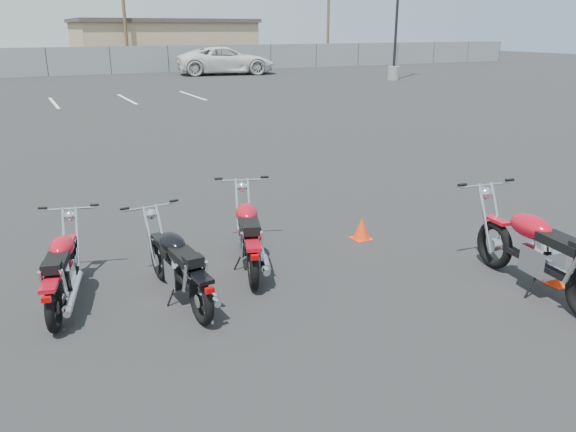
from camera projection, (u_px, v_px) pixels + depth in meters
name	position (u px, v px, depth m)	size (l,w,h in m)	color
ground	(295.00, 282.00, 6.89)	(120.00, 120.00, 0.00)	black
motorcycle_front_red	(63.00, 270.00, 6.23)	(0.85, 1.82, 0.90)	black
motorcycle_second_black	(179.00, 266.00, 6.32)	(0.73, 1.88, 0.92)	black
motorcycle_third_red	(249.00, 235.00, 7.21)	(1.02, 1.96, 0.97)	black
motorcycle_rear_red	(541.00, 253.00, 6.49)	(0.86, 2.22, 1.09)	black
training_cone_near	(362.00, 229.00, 8.26)	(0.27, 0.27, 0.32)	#F9320D
training_cone_far	(559.00, 272.00, 6.79)	(0.26, 0.26, 0.31)	#F9320D
light_pole_east	(396.00, 27.00, 32.82)	(0.80, 0.70, 11.27)	gray
chainlink_fence	(47.00, 62.00, 36.25)	(80.06, 0.06, 1.80)	slate
tan_building_east	(162.00, 42.00, 47.83)	(14.40, 9.40, 3.70)	tan
utility_pole_c	(123.00, 3.00, 40.99)	(1.80, 0.24, 9.00)	#4E3B24
utility_pole_d	(328.00, 8.00, 49.50)	(1.80, 0.24, 9.00)	#4E3B24
parking_line_stripes	(14.00, 105.00, 22.77)	(15.12, 4.00, 0.01)	silver
white_van	(226.00, 52.00, 37.48)	(7.48, 2.99, 2.84)	silver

